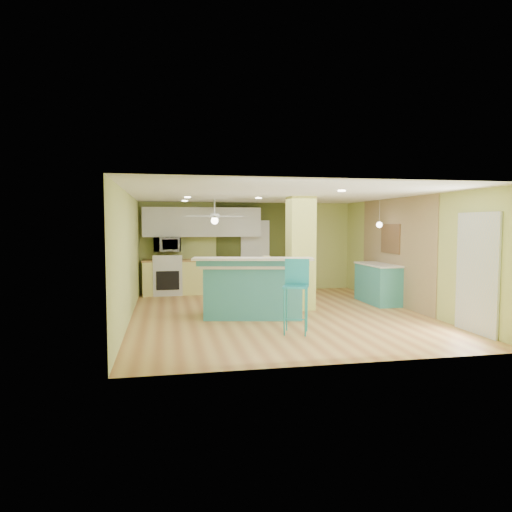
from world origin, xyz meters
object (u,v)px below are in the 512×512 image
at_px(side_counter, 378,283).
at_px(canister, 267,260).
at_px(peninsula, 253,289).
at_px(bar_stool, 296,284).
at_px(fruit_bowl, 220,258).

relative_size(side_counter, canister, 9.17).
distance_m(peninsula, canister, 0.65).
height_order(peninsula, bar_stool, bar_stool).
distance_m(peninsula, bar_stool, 1.59).
bearing_deg(fruit_bowl, side_counter, -33.05).
height_order(bar_stool, canister, bar_stool).
xyz_separation_m(peninsula, side_counter, (3.25, 1.00, -0.10)).
bearing_deg(bar_stool, canister, 119.17).
bearing_deg(canister, fruit_bowl, 99.83).
xyz_separation_m(bar_stool, side_counter, (2.76, 2.50, -0.38)).
bearing_deg(bar_stool, side_counter, 63.62).
bearing_deg(side_counter, fruit_bowl, 146.95).
relative_size(bar_stool, canister, 8.02).
height_order(peninsula, side_counter, peninsula).
xyz_separation_m(fruit_bowl, canister, (0.57, -3.30, 0.19)).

